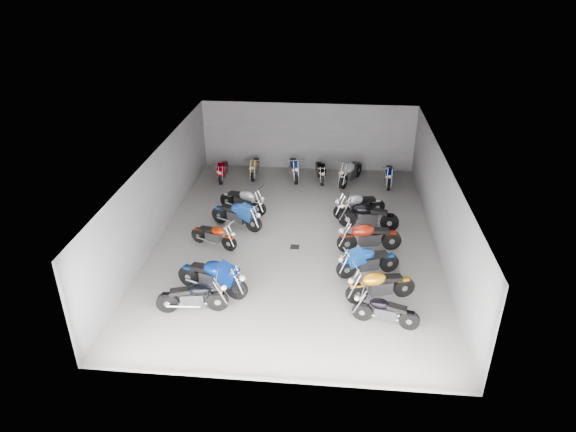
% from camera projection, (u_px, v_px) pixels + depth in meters
% --- Properties ---
extents(ground, '(14.00, 14.00, 0.00)m').
position_uv_depth(ground, '(296.00, 240.00, 18.80)').
color(ground, gray).
rests_on(ground, ground).
extents(wall_back, '(10.00, 0.10, 3.20)m').
position_uv_depth(wall_back, '(308.00, 137.00, 24.25)').
color(wall_back, slate).
rests_on(wall_back, ground).
extents(wall_left, '(0.10, 14.00, 3.20)m').
position_uv_depth(wall_left, '(158.00, 195.00, 18.47)').
color(wall_left, slate).
rests_on(wall_left, ground).
extents(wall_right, '(0.10, 14.00, 3.20)m').
position_uv_depth(wall_right, '(441.00, 207.00, 17.65)').
color(wall_right, slate).
rests_on(wall_right, ground).
extents(ceiling, '(10.00, 14.00, 0.04)m').
position_uv_depth(ceiling, '(297.00, 158.00, 17.31)').
color(ceiling, black).
rests_on(ceiling, wall_back).
extents(drain_grate, '(0.32, 0.32, 0.01)m').
position_uv_depth(drain_grate, '(295.00, 247.00, 18.35)').
color(drain_grate, black).
rests_on(drain_grate, ground).
extents(motorcycle_left_a, '(2.10, 0.51, 0.93)m').
position_uv_depth(motorcycle_left_a, '(193.00, 297.00, 14.88)').
color(motorcycle_left_a, black).
rests_on(motorcycle_left_a, ground).
extents(motorcycle_left_b, '(2.33, 0.90, 1.06)m').
position_uv_depth(motorcycle_left_b, '(213.00, 277.00, 15.67)').
color(motorcycle_left_b, black).
rests_on(motorcycle_left_b, ground).
extents(motorcycle_left_d, '(1.79, 0.81, 0.83)m').
position_uv_depth(motorcycle_left_d, '(214.00, 235.00, 18.20)').
color(motorcycle_left_d, black).
rests_on(motorcycle_left_d, ground).
extents(motorcycle_left_e, '(2.09, 0.99, 0.97)m').
position_uv_depth(motorcycle_left_e, '(237.00, 215.00, 19.43)').
color(motorcycle_left_e, black).
rests_on(motorcycle_left_e, ground).
extents(motorcycle_left_f, '(2.01, 1.02, 0.95)m').
position_uv_depth(motorcycle_left_f, '(243.00, 200.00, 20.59)').
color(motorcycle_left_f, black).
rests_on(motorcycle_left_f, ground).
extents(motorcycle_right_a, '(1.88, 0.55, 0.84)m').
position_uv_depth(motorcycle_right_a, '(385.00, 311.00, 14.37)').
color(motorcycle_right_a, black).
rests_on(motorcycle_right_a, ground).
extents(motorcycle_right_b, '(2.12, 0.81, 0.96)m').
position_uv_depth(motorcycle_right_b, '(380.00, 285.00, 15.36)').
color(motorcycle_right_b, black).
rests_on(motorcycle_right_b, ground).
extents(motorcycle_right_c, '(2.06, 0.87, 0.94)m').
position_uv_depth(motorcycle_right_c, '(367.00, 261.00, 16.56)').
color(motorcycle_right_c, black).
rests_on(motorcycle_right_c, ground).
extents(motorcycle_right_d, '(2.28, 0.67, 1.01)m').
position_uv_depth(motorcycle_right_d, '(369.00, 237.00, 17.90)').
color(motorcycle_right_d, black).
rests_on(motorcycle_right_d, ground).
extents(motorcycle_right_e, '(2.28, 0.52, 1.00)m').
position_uv_depth(motorcycle_right_e, '(368.00, 216.00, 19.33)').
color(motorcycle_right_e, black).
rests_on(motorcycle_right_e, ground).
extents(motorcycle_right_f, '(2.06, 0.95, 0.95)m').
position_uv_depth(motorcycle_right_f, '(359.00, 205.00, 20.19)').
color(motorcycle_right_f, black).
rests_on(motorcycle_right_f, ground).
extents(motorcycle_back_a, '(0.37, 1.86, 0.82)m').
position_uv_depth(motorcycle_back_a, '(223.00, 170.00, 23.60)').
color(motorcycle_back_a, black).
rests_on(motorcycle_back_a, ground).
extents(motorcycle_back_b, '(0.37, 1.91, 0.84)m').
position_uv_depth(motorcycle_back_b, '(255.00, 167.00, 23.92)').
color(motorcycle_back_b, black).
rests_on(motorcycle_back_b, ground).
extents(motorcycle_back_c, '(0.59, 2.11, 0.93)m').
position_uv_depth(motorcycle_back_c, '(294.00, 168.00, 23.67)').
color(motorcycle_back_c, black).
rests_on(motorcycle_back_c, ground).
extents(motorcycle_back_d, '(0.51, 1.89, 0.83)m').
position_uv_depth(motorcycle_back_d, '(320.00, 171.00, 23.49)').
color(motorcycle_back_d, black).
rests_on(motorcycle_back_d, ground).
extents(motorcycle_back_e, '(1.07, 2.10, 0.99)m').
position_uv_depth(motorcycle_back_e, '(350.00, 172.00, 23.18)').
color(motorcycle_back_e, black).
rests_on(motorcycle_back_e, ground).
extents(motorcycle_back_f, '(0.42, 1.96, 0.86)m').
position_uv_depth(motorcycle_back_f, '(389.00, 175.00, 23.04)').
color(motorcycle_back_f, black).
rests_on(motorcycle_back_f, ground).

